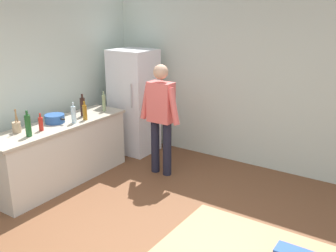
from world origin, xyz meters
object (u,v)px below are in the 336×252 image
(cooking_pot, at_px, (55,119))
(bottle_vinegar_tall, at_px, (104,103))
(bottle_water_clear, at_px, (74,114))
(person, at_px, (161,113))
(bottle_wine_dark, at_px, (83,107))
(utensil_jar, at_px, (17,127))
(bottle_oil_amber, at_px, (85,112))
(bottle_sauce_red, at_px, (41,124))
(refrigerator, at_px, (134,102))
(bottle_wine_green, at_px, (28,125))

(cooking_pot, distance_m, bottle_vinegar_tall, 0.87)
(cooking_pot, distance_m, bottle_water_clear, 0.29)
(person, height_order, bottle_wine_dark, person)
(bottle_water_clear, xyz_separation_m, bottle_vinegar_tall, (-0.07, 0.71, 0.01))
(bottle_water_clear, bearing_deg, person, 45.35)
(utensil_jar, xyz_separation_m, bottle_oil_amber, (0.33, 0.92, 0.04))
(person, relative_size, bottle_wine_dark, 5.00)
(bottle_wine_dark, bearing_deg, bottle_vinegar_tall, 78.39)
(bottle_sauce_red, bearing_deg, bottle_water_clear, 77.79)
(refrigerator, bearing_deg, bottle_sauce_red, -91.28)
(bottle_oil_amber, distance_m, bottle_sauce_red, 0.70)
(utensil_jar, xyz_separation_m, bottle_vinegar_tall, (0.24, 1.43, 0.06))
(refrigerator, height_order, bottle_wine_dark, refrigerator)
(bottle_wine_dark, bearing_deg, bottle_oil_amber, -36.77)
(person, xyz_separation_m, bottle_sauce_red, (-0.99, -1.39, 0.02))
(bottle_sauce_red, xyz_separation_m, bottle_vinegar_tall, (0.03, 1.20, 0.04))
(refrigerator, bearing_deg, bottle_water_clear, -87.54)
(refrigerator, bearing_deg, bottle_oil_amber, -86.18)
(utensil_jar, distance_m, bottle_wine_dark, 1.06)
(person, bearing_deg, bottle_wine_dark, -151.20)
(bottle_wine_dark, distance_m, bottle_sauce_red, 0.82)
(utensil_jar, bearing_deg, bottle_water_clear, 66.59)
(bottle_wine_dark, height_order, bottle_wine_green, same)
(cooking_pot, height_order, bottle_wine_green, bottle_wine_green)
(bottle_wine_dark, xyz_separation_m, bottle_water_clear, (0.15, -0.33, -0.02))
(bottle_wine_dark, relative_size, bottle_wine_green, 1.00)
(refrigerator, distance_m, utensil_jar, 2.19)
(cooking_pot, height_order, utensil_jar, utensil_jar)
(bottle_sauce_red, height_order, bottle_vinegar_tall, bottle_vinegar_tall)
(utensil_jar, xyz_separation_m, bottle_water_clear, (0.31, 0.72, 0.05))
(person, relative_size, bottle_sauce_red, 7.08)
(person, xyz_separation_m, bottle_vinegar_tall, (-0.96, -0.19, 0.06))
(refrigerator, distance_m, bottle_water_clear, 1.46)
(bottle_oil_amber, height_order, bottle_wine_green, bottle_wine_green)
(refrigerator, height_order, bottle_sauce_red, refrigerator)
(refrigerator, height_order, cooking_pot, refrigerator)
(person, bearing_deg, bottle_vinegar_tall, -168.77)
(bottle_wine_green, xyz_separation_m, bottle_vinegar_tall, (-0.03, 1.44, -0.01))
(utensil_jar, xyz_separation_m, bottle_wine_dark, (0.16, 1.05, 0.07))
(person, bearing_deg, utensil_jar, -126.55)
(refrigerator, height_order, bottle_wine_green, refrigerator)
(utensil_jar, relative_size, bottle_water_clear, 1.07)
(bottle_sauce_red, distance_m, bottle_wine_green, 0.25)
(utensil_jar, height_order, bottle_water_clear, utensil_jar)
(bottle_sauce_red, bearing_deg, utensil_jar, -131.78)
(bottle_oil_amber, relative_size, bottle_wine_green, 0.82)
(bottle_wine_dark, relative_size, bottle_water_clear, 1.13)
(bottle_oil_amber, height_order, bottle_sauce_red, bottle_oil_amber)
(bottle_oil_amber, height_order, bottle_water_clear, bottle_water_clear)
(bottle_water_clear, relative_size, bottle_vinegar_tall, 0.94)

